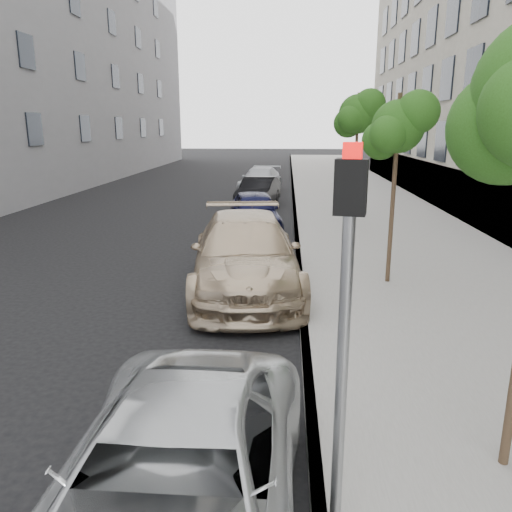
# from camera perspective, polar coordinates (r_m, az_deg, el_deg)

# --- Properties ---
(sidewalk) EXTENTS (6.40, 72.00, 0.14)m
(sidewalk) POSITION_cam_1_polar(r_m,az_deg,el_deg) (27.75, 10.79, 6.99)
(sidewalk) COLOR gray
(sidewalk) RESTS_ON ground
(curb) EXTENTS (0.15, 72.00, 0.14)m
(curb) POSITION_cam_1_polar(r_m,az_deg,el_deg) (27.54, 4.28, 7.15)
(curb) COLOR #9E9B93
(curb) RESTS_ON ground
(tree_mid) EXTENTS (1.53, 1.33, 4.26)m
(tree_mid) POSITION_cam_1_polar(r_m,az_deg,el_deg) (11.55, 16.05, 13.99)
(tree_mid) COLOR #38281C
(tree_mid) RESTS_ON sidewalk
(tree_far) EXTENTS (1.67, 1.47, 4.73)m
(tree_far) POSITION_cam_1_polar(r_m,az_deg,el_deg) (17.97, 11.67, 15.59)
(tree_far) COLOR #38281C
(tree_far) RESTS_ON sidewalk
(signal_pole) EXTENTS (0.27, 0.23, 3.41)m
(signal_pole) POSITION_cam_1_polar(r_m,az_deg,el_deg) (4.07, 10.15, -5.83)
(signal_pole) COLOR #939699
(signal_pole) RESTS_ON sidewalk
(minivan) EXTENTS (2.23, 4.75, 1.31)m
(minivan) POSITION_cam_1_polar(r_m,az_deg,el_deg) (4.73, -9.42, -25.08)
(minivan) COLOR silver
(minivan) RESTS_ON ground
(suv) EXTENTS (2.98, 6.03, 1.69)m
(suv) POSITION_cam_1_polar(r_m,az_deg,el_deg) (11.34, -1.23, 0.28)
(suv) COLOR tan
(suv) RESTS_ON ground
(sedan_blue) EXTENTS (2.29, 4.35, 1.41)m
(sedan_blue) POSITION_cam_1_polar(r_m,az_deg,el_deg) (17.88, -0.14, 5.16)
(sedan_blue) COLOR black
(sedan_blue) RESTS_ON ground
(sedan_black) EXTENTS (2.03, 4.26, 1.35)m
(sedan_black) POSITION_cam_1_polar(r_m,az_deg,el_deg) (23.34, 0.26, 7.33)
(sedan_black) COLOR black
(sedan_black) RESTS_ON ground
(sedan_rear) EXTENTS (2.53, 4.99, 1.39)m
(sedan_rear) POSITION_cam_1_polar(r_m,az_deg,el_deg) (28.34, 0.52, 8.67)
(sedan_rear) COLOR #9B9DA3
(sedan_rear) RESTS_ON ground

